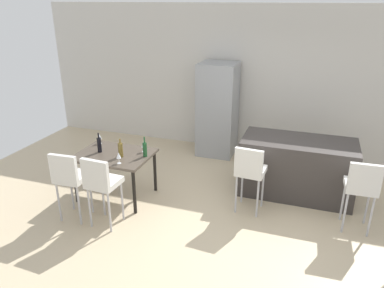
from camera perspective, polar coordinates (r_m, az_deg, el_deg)
name	(u,v)px	position (r m, az deg, el deg)	size (l,w,h in m)	color
ground_plane	(246,218)	(5.47, 8.40, -11.35)	(10.00, 10.00, 0.00)	#C6B28E
back_wall	(276,82)	(7.38, 13.05, 9.38)	(10.00, 0.12, 2.90)	beige
kitchen_island	(296,167)	(6.07, 16.02, -3.52)	(1.75, 0.85, 0.92)	#383330
bar_chair_left	(250,169)	(5.29, 9.06, -3.92)	(0.43, 0.43, 1.05)	silver
bar_chair_middle	(362,185)	(5.29, 25.02, -5.86)	(0.42, 0.42, 1.05)	silver
dining_table	(115,158)	(5.79, -11.99, -2.20)	(1.13, 0.85, 0.74)	#4C4238
dining_chair_near	(69,176)	(5.33, -18.62, -4.70)	(0.42, 0.42, 1.05)	silver
dining_chair_far	(101,181)	(5.05, -14.03, -5.65)	(0.42, 0.42, 1.05)	silver
wine_bottle_inner	(145,149)	(5.54, -7.38, -0.82)	(0.06, 0.06, 0.32)	#194723
wine_bottle_right	(121,150)	(5.58, -11.11, -0.89)	(0.07, 0.07, 0.29)	brown
wine_bottle_left	(99,145)	(5.83, -14.29, -0.09)	(0.07, 0.07, 0.31)	black
wine_glass_middle	(144,145)	(5.70, -7.59, -0.08)	(0.07, 0.07, 0.17)	silver
wine_glass_far	(119,156)	(5.37, -11.40, -1.78)	(0.07, 0.07, 0.17)	silver
wine_glass_near	(99,137)	(6.16, -14.29, 1.12)	(0.07, 0.07, 0.17)	silver
refrigerator	(218,110)	(7.27, 4.02, 5.38)	(0.72, 0.68, 1.84)	#939699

